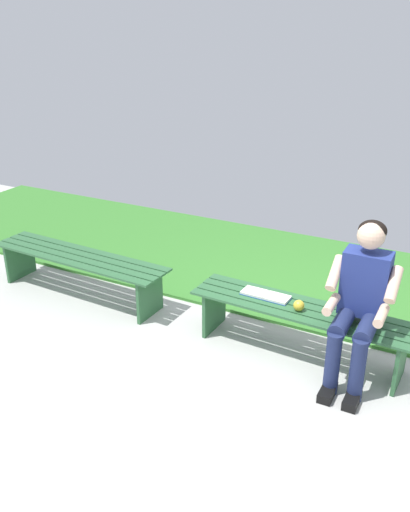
{
  "coord_description": "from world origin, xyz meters",
  "views": [
    {
      "loc": [
        -1.08,
        3.75,
        2.55
      ],
      "look_at": [
        0.8,
        0.15,
        0.78
      ],
      "focal_mm": 38.23,
      "sensor_mm": 36.0,
      "label": 1
    }
  ],
  "objects": [
    {
      "name": "ground_plane",
      "position": [
        1.14,
        1.0,
        -0.02
      ],
      "size": [
        10.0,
        7.0,
        0.04
      ],
      "primitive_type": "cube",
      "color": "#B2B2AD"
    },
    {
      "name": "grass_strip",
      "position": [
        1.14,
        -1.46,
        0.01
      ],
      "size": [
        9.0,
        2.2,
        0.03
      ],
      "primitive_type": "cube",
      "color": "#387A2D",
      "rests_on": "ground"
    },
    {
      "name": "bench_near",
      "position": [
        0.0,
        0.0,
        0.33
      ],
      "size": [
        1.86,
        0.5,
        0.43
      ],
      "rotation": [
        0.0,
        0.0,
        -0.04
      ],
      "color": "#2D6038",
      "rests_on": "ground"
    },
    {
      "name": "bench_far",
      "position": [
        2.27,
        0.0,
        0.34
      ],
      "size": [
        1.94,
        0.5,
        0.43
      ],
      "rotation": [
        0.0,
        0.0,
        -0.04
      ],
      "color": "#2D6038",
      "rests_on": "ground"
    },
    {
      "name": "person_seated",
      "position": [
        -0.46,
        0.1,
        0.68
      ],
      "size": [
        0.5,
        0.69,
        1.24
      ],
      "color": "navy",
      "rests_on": "ground"
    },
    {
      "name": "apple",
      "position": [
        0.01,
        0.05,
        0.48
      ],
      "size": [
        0.09,
        0.09,
        0.09
      ],
      "primitive_type": "sphere",
      "color": "gold",
      "rests_on": "bench_near"
    },
    {
      "name": "book_open",
      "position": [
        0.33,
        -0.05,
        0.44
      ],
      "size": [
        0.42,
        0.18,
        0.02
      ],
      "rotation": [
        0.0,
        0.0,
        -0.04
      ],
      "color": "white",
      "rests_on": "bench_near"
    }
  ]
}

